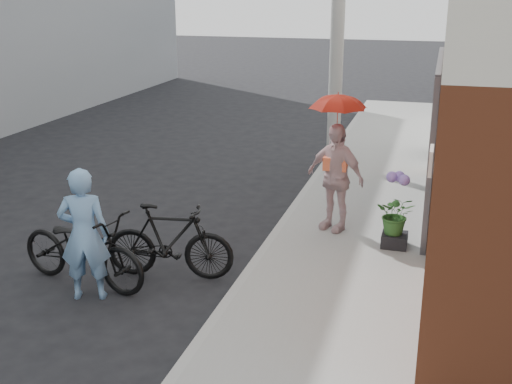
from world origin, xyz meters
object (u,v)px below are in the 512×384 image
at_px(bike_right, 170,241).
at_px(planter, 394,240).
at_px(officer, 84,235).
at_px(bike_left, 82,248).
at_px(kimono_woman, 335,177).

height_order(bike_right, planter, bike_right).
bearing_deg(officer, bike_left, -71.55).
height_order(bike_left, planter, bike_left).
height_order(kimono_woman, planter, kimono_woman).
xyz_separation_m(officer, kimono_woman, (2.59, 2.90, 0.11)).
xyz_separation_m(officer, bike_left, (-0.23, 0.30, -0.33)).
distance_m(bike_left, kimono_woman, 3.86).
height_order(officer, kimono_woman, kimono_woman).
height_order(bike_right, kimono_woman, kimono_woman).
bearing_deg(officer, planter, -164.72).
relative_size(kimono_woman, planter, 4.57).
xyz_separation_m(officer, bike_right, (0.76, 0.82, -0.33)).
bearing_deg(kimono_woman, bike_left, -113.36).
relative_size(bike_left, planter, 5.33).
bearing_deg(bike_left, bike_right, -51.62).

